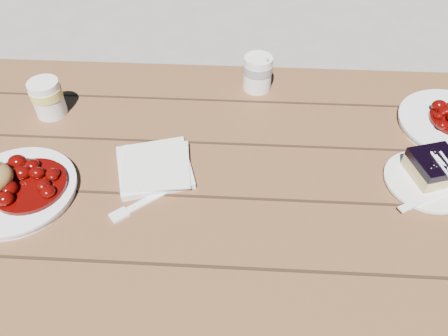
# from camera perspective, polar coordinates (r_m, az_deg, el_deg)

# --- Properties ---
(ground) EXTENTS (60.00, 60.00, 0.00)m
(ground) POSITION_cam_1_polar(r_m,az_deg,el_deg) (1.57, -4.15, -19.47)
(ground) COLOR gray
(ground) RESTS_ON ground
(picnic_table) EXTENTS (2.00, 1.55, 0.75)m
(picnic_table) POSITION_cam_1_polar(r_m,az_deg,el_deg) (1.06, -5.81, -5.99)
(picnic_table) COLOR brown
(picnic_table) RESTS_ON ground
(main_plate) EXTENTS (0.23, 0.23, 0.02)m
(main_plate) POSITION_cam_1_polar(r_m,az_deg,el_deg) (0.97, -25.50, -2.74)
(main_plate) COLOR white
(main_plate) RESTS_ON picnic_table
(goulash_stew) EXTENTS (0.15, 0.15, 0.04)m
(goulash_stew) POSITION_cam_1_polar(r_m,az_deg,el_deg) (0.94, -24.32, -1.45)
(goulash_stew) COLOR #530402
(goulash_stew) RESTS_ON main_plate
(dessert_plate) EXTENTS (0.17, 0.17, 0.01)m
(dessert_plate) POSITION_cam_1_polar(r_m,az_deg,el_deg) (0.99, 24.95, -1.63)
(dessert_plate) COLOR white
(dessert_plate) RESTS_ON picnic_table
(blueberry_cake) EXTENTS (0.11, 0.11, 0.05)m
(blueberry_cake) POSITION_cam_1_polar(r_m,az_deg,el_deg) (0.99, 25.79, 0.17)
(blueberry_cake) COLOR tan
(blueberry_cake) RESTS_ON dessert_plate
(fork_dessert) EXTENTS (0.15, 0.10, 0.00)m
(fork_dessert) POSITION_cam_1_polar(r_m,az_deg,el_deg) (0.94, 24.78, -3.73)
(fork_dessert) COLOR white
(fork_dessert) RESTS_ON dessert_plate
(coffee_cup) EXTENTS (0.07, 0.07, 0.09)m
(coffee_cup) POSITION_cam_1_polar(r_m,az_deg,el_deg) (1.14, 4.41, 12.27)
(coffee_cup) COLOR white
(coffee_cup) RESTS_ON picnic_table
(napkin_stack) EXTENTS (0.19, 0.19, 0.01)m
(napkin_stack) POSITION_cam_1_polar(r_m,az_deg,el_deg) (0.94, -9.06, 0.12)
(napkin_stack) COLOR white
(napkin_stack) RESTS_ON picnic_table
(fork_table) EXTENTS (0.14, 0.12, 0.00)m
(fork_table) POSITION_cam_1_polar(r_m,az_deg,el_deg) (0.89, -9.25, -3.81)
(fork_table) COLOR white
(fork_table) RESTS_ON picnic_table
(second_cup) EXTENTS (0.07, 0.07, 0.09)m
(second_cup) POSITION_cam_1_polar(r_m,az_deg,el_deg) (1.13, -22.05, 8.45)
(second_cup) COLOR white
(second_cup) RESTS_ON picnic_table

